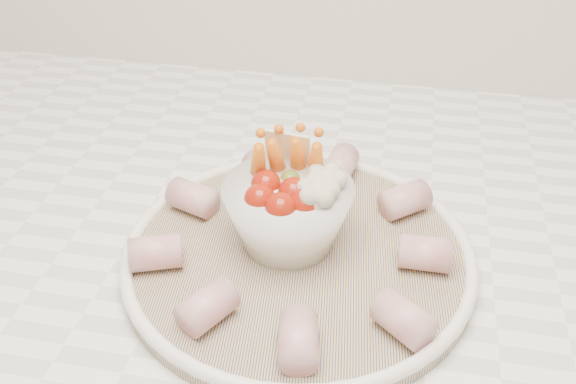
# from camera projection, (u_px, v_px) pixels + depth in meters

# --- Properties ---
(serving_platter) EXTENTS (0.35, 0.35, 0.02)m
(serving_platter) POSITION_uv_depth(u_px,v_px,m) (298.00, 254.00, 0.58)
(serving_platter) COLOR navy
(serving_platter) RESTS_ON kitchen_counter
(veggie_bowl) EXTENTS (0.12, 0.12, 0.10)m
(veggie_bowl) POSITION_uv_depth(u_px,v_px,m) (289.00, 208.00, 0.57)
(veggie_bowl) COLOR white
(veggie_bowl) RESTS_ON serving_platter
(cured_meat_rolls) EXTENTS (0.28, 0.29, 0.03)m
(cured_meat_rolls) POSITION_uv_depth(u_px,v_px,m) (299.00, 238.00, 0.57)
(cured_meat_rolls) COLOR #B75363
(cured_meat_rolls) RESTS_ON serving_platter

